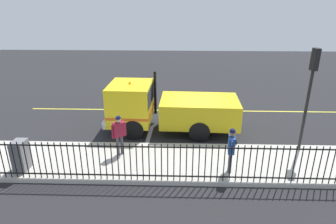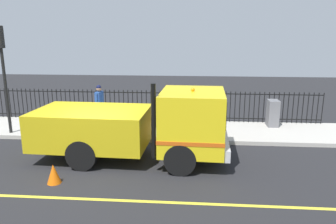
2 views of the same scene
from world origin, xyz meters
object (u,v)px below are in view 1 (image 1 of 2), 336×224
at_px(work_truck, 161,106).
at_px(utility_cabinet, 21,156).
at_px(traffic_cone, 206,111).
at_px(pedestrian_distant, 231,146).
at_px(traffic_light_near, 311,81).
at_px(worker_standing, 119,131).

height_order(work_truck, utility_cabinet, work_truck).
xyz_separation_m(utility_cabinet, traffic_cone, (-5.95, 7.37, -0.46)).
height_order(work_truck, pedestrian_distant, work_truck).
relative_size(traffic_light_near, utility_cabinet, 3.69).
distance_m(worker_standing, pedestrian_distant, 4.44).
distance_m(work_truck, pedestrian_distant, 4.77).
height_order(pedestrian_distant, utility_cabinet, pedestrian_distant).
xyz_separation_m(traffic_light_near, utility_cabinet, (1.90, -10.98, -2.44)).
height_order(traffic_light_near, utility_cabinet, traffic_light_near).
bearing_deg(utility_cabinet, traffic_cone, 128.91).
distance_m(pedestrian_distant, utility_cabinet, 7.75).
bearing_deg(pedestrian_distant, traffic_light_near, 126.50).
distance_m(worker_standing, traffic_light_near, 7.81).
relative_size(worker_standing, utility_cabinet, 1.47).
bearing_deg(work_truck, worker_standing, 152.68).
relative_size(worker_standing, traffic_cone, 3.07).
distance_m(pedestrian_distant, traffic_cone, 5.94).
bearing_deg(pedestrian_distant, work_truck, -137.61).
relative_size(work_truck, worker_standing, 3.77).
xyz_separation_m(pedestrian_distant, traffic_cone, (-5.86, -0.37, -0.95)).
height_order(utility_cabinet, traffic_cone, utility_cabinet).
bearing_deg(work_truck, traffic_cone, -48.32).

